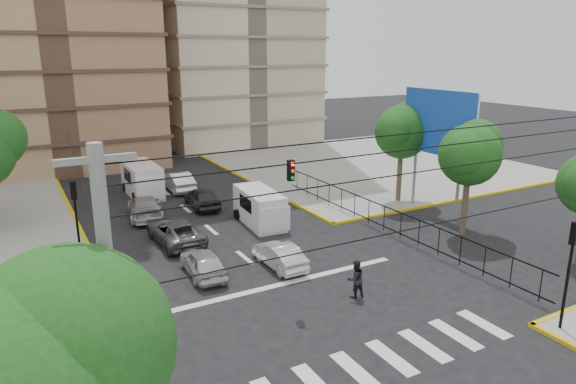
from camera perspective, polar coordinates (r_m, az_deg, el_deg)
ground at (r=23.64m, az=0.29°, el=-11.41°), size 160.00×160.00×0.00m
sidewalk_ne at (r=50.05m, az=9.10°, el=3.07°), size 26.00×26.00×0.15m
crosswalk_stripes at (r=19.35m, az=9.50°, el=-18.31°), size 12.00×2.40×0.01m
stop_line at (r=24.58m, az=-1.10°, el=-10.29°), size 13.00×0.40×0.01m
park_fence at (r=31.80m, az=10.55°, el=-4.42°), size 0.10×22.50×1.66m
billboard at (r=35.07m, az=16.43°, el=7.18°), size 0.36×6.20×8.10m
tree_park_a at (r=31.56m, az=19.64°, el=4.22°), size 4.41×3.60×6.83m
tree_park_c at (r=37.08m, az=12.65°, el=6.82°), size 4.65×3.80×7.25m
traffic_light_se at (r=22.32m, az=28.92°, el=-6.41°), size 0.28×0.22×4.40m
traffic_light_nw at (r=27.36m, az=-22.54°, el=-1.81°), size 0.28×0.22×4.40m
traffic_light_hanging at (r=19.91m, az=3.19°, el=1.53°), size 18.00×9.12×0.92m
utility_pole_sw at (r=11.17m, az=-18.51°, el=-17.51°), size 1.40×0.28×9.00m
van_right_lane at (r=32.33m, az=-3.00°, el=-1.87°), size 2.23×4.93×2.17m
van_left_lane at (r=40.22m, az=-15.81°, el=1.21°), size 2.24×5.34×2.40m
car_silver_front_left at (r=25.68m, az=-9.46°, el=-7.72°), size 1.74×3.96×1.33m
car_white_front_right at (r=26.30m, az=-0.97°, el=-7.02°), size 1.38×3.82×1.25m
car_grey_mid_left at (r=30.10m, az=-12.41°, el=-4.30°), size 2.48×5.04×1.38m
car_silver_rear_left at (r=35.06m, az=-15.63°, el=-1.61°), size 2.83×5.28×1.45m
car_darkgrey_mid_right at (r=36.38m, az=-9.52°, el=-0.59°), size 2.05×4.46×1.48m
car_white_rear_right at (r=41.19m, az=-12.08°, el=1.19°), size 1.71×4.60×1.50m
pedestrian_crosswalk at (r=23.34m, az=7.49°, el=-9.53°), size 0.86×0.68×1.75m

